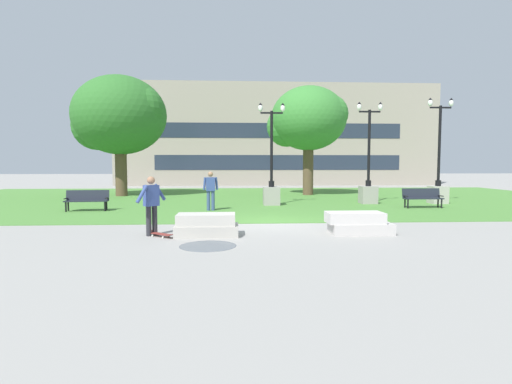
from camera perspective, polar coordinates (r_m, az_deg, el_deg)
name	(u,v)px	position (r m, az deg, el deg)	size (l,w,h in m)	color
ground_plane	(273,224)	(13.88, 2.38, -4.53)	(140.00, 140.00, 0.00)	gray
grass_lawn	(256,198)	(23.79, 0.03, -0.92)	(40.00, 20.00, 0.02)	#4C8438
concrete_block_center	(207,225)	(11.57, -7.08, -4.74)	(1.80, 0.90, 0.64)	#B2ADA3
concrete_block_left	(358,223)	(12.25, 14.36, -4.35)	(1.91, 0.90, 0.64)	#BCB7B2
person_skateboarder	(151,202)	(11.86, -14.72, -1.42)	(0.72, 1.02, 1.71)	#28282D
skateboard	(161,234)	(11.69, -13.47, -5.84)	(0.92, 0.80, 0.14)	maroon
puddle	(208,246)	(10.22, -6.88, -7.64)	(1.45, 1.45, 0.01)	#47515B
park_bench_near_left	(422,197)	(20.19, 22.66, -0.62)	(1.80, 0.54, 0.90)	#1E232D
park_bench_near_right	(87,199)	(18.88, -23.00, -0.93)	(1.84, 0.69, 0.90)	#1E232D
lamp_post_right	(271,184)	(19.89, 2.22, 1.08)	(1.32, 0.80, 5.05)	gray
lamp_post_center	(438,182)	(22.68, 24.58, 1.25)	(1.32, 0.80, 5.42)	#ADA89E
lamp_post_left	(368,183)	(21.38, 15.75, 1.21)	(1.32, 0.80, 5.20)	gray
tree_near_left	(308,120)	(26.79, 7.38, 10.21)	(5.17, 4.93, 7.12)	brown
tree_far_right	(119,117)	(27.12, -19.02, 10.16)	(6.13, 5.84, 7.60)	brown
person_bystander_near_lawn	(211,189)	(17.61, -6.50, 0.48)	(0.67, 0.26, 1.71)	#384C7A
building_facade_distant	(278,134)	(38.50, 3.23, 8.21)	(31.03, 1.03, 9.75)	gray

